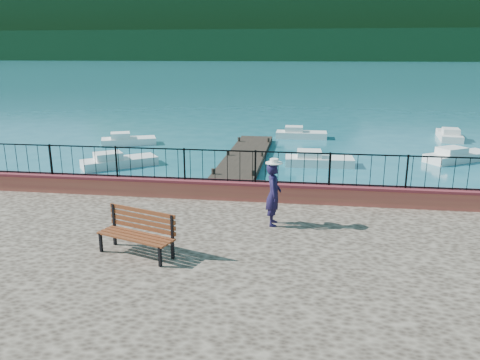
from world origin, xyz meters
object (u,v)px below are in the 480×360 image
(boat_1, at_px, (319,158))
(boat_3, at_px, (129,138))
(boat_4, at_px, (301,132))
(boat_0, at_px, (119,159))
(boat_2, at_px, (459,153))
(person, at_px, (273,194))
(park_bench, at_px, (137,242))
(boat_5, at_px, (449,133))

(boat_1, distance_m, boat_3, 12.28)
(boat_3, relative_size, boat_4, 0.98)
(boat_0, xyz_separation_m, boat_1, (9.98, 1.67, 0.00))
(boat_2, bearing_deg, boat_4, 112.94)
(boat_2, bearing_deg, boat_0, 159.20)
(person, relative_size, boat_0, 0.45)
(boat_0, height_order, boat_4, same)
(boat_1, bearing_deg, person, -99.22)
(boat_1, distance_m, boat_2, 7.66)
(boat_4, bearing_deg, boat_3, -160.08)
(person, bearing_deg, boat_0, 36.69)
(boat_3, bearing_deg, park_bench, -90.83)
(person, relative_size, boat_1, 0.49)
(boat_0, bearing_deg, boat_3, 70.07)
(boat_1, distance_m, boat_5, 12.38)
(boat_0, bearing_deg, person, -86.93)
(boat_1, height_order, boat_2, same)
(person, bearing_deg, boat_5, -29.09)
(boat_1, relative_size, boat_4, 1.02)
(park_bench, bearing_deg, person, 58.25)
(park_bench, bearing_deg, boat_2, 73.62)
(boat_1, bearing_deg, boat_5, 43.28)
(boat_1, bearing_deg, boat_3, 159.35)
(park_bench, xyz_separation_m, boat_1, (4.35, 14.25, -1.10))
(boat_0, relative_size, boat_4, 1.09)
(park_bench, relative_size, boat_5, 0.53)
(park_bench, xyz_separation_m, boat_4, (3.32, 22.01, -1.10))
(boat_0, distance_m, boat_1, 10.12)
(person, bearing_deg, park_bench, 126.03)
(boat_2, relative_size, boat_5, 1.09)
(boat_2, height_order, boat_5, same)
(boat_1, bearing_deg, boat_4, 95.43)
(park_bench, bearing_deg, boat_4, 100.68)
(boat_0, height_order, boat_1, same)
(boat_0, distance_m, boat_5, 21.41)
(boat_1, xyz_separation_m, boat_4, (-1.03, 7.77, 0.00))
(boat_3, xyz_separation_m, boat_4, (10.61, 3.87, 0.00))
(boat_1, bearing_deg, park_bench, -109.13)
(park_bench, relative_size, boat_1, 0.56)
(park_bench, distance_m, boat_3, 19.59)
(person, xyz_separation_m, boat_5, (10.17, 20.74, -1.63))
(boat_4, xyz_separation_m, boat_5, (9.72, 1.05, 0.00))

